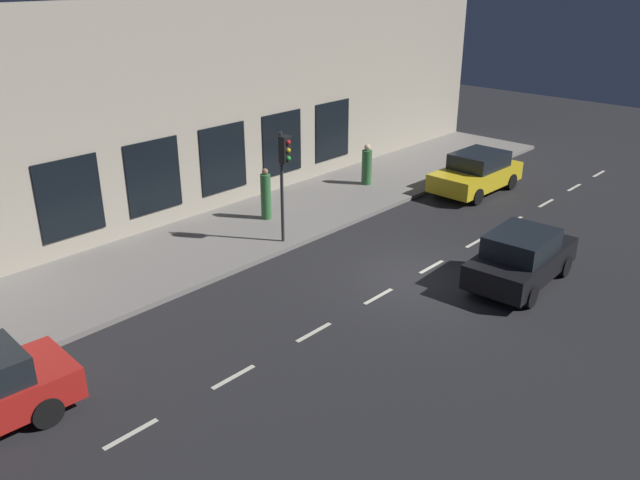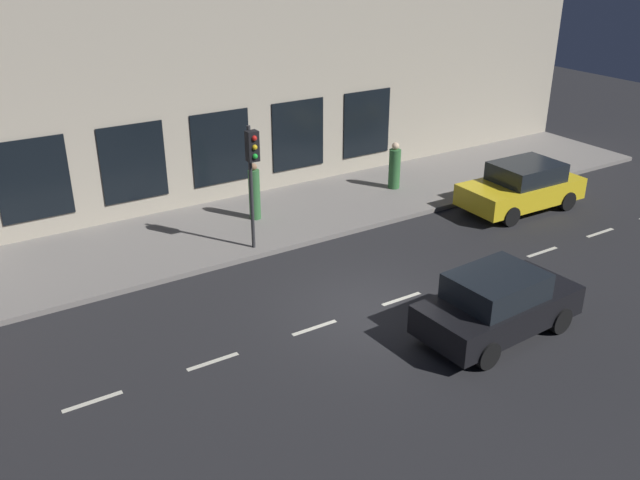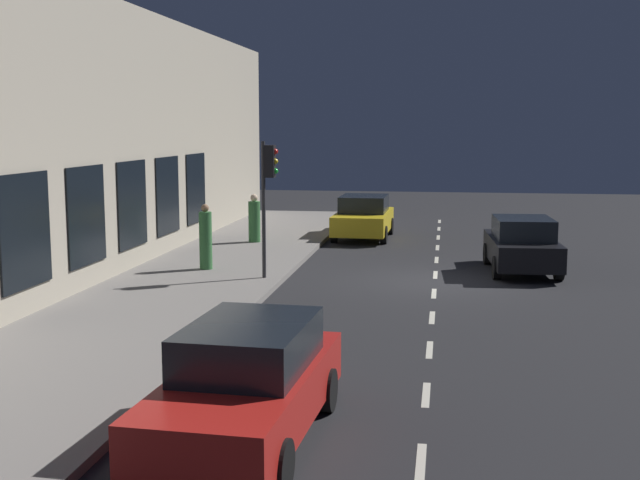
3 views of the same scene
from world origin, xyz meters
name	(u,v)px [view 1 (image 1 of 3)]	position (x,y,z in m)	size (l,w,h in m)	color
ground_plane	(412,278)	(0.00, 0.00, 0.00)	(60.00, 60.00, 0.00)	#232326
sidewalk	(267,222)	(6.25, 0.00, 0.07)	(4.50, 32.00, 0.15)	gray
building_facade	(215,108)	(8.80, 0.00, 3.75)	(0.65, 32.00, 7.52)	#B2A893
lane_centre_line	(432,267)	(0.00, -1.00, 0.00)	(0.12, 27.20, 0.01)	beige
traffic_light	(284,162)	(4.35, 0.90, 2.82)	(0.45, 0.32, 3.61)	#2D2D30
parked_car_0	(521,258)	(-2.42, -1.82, 0.79)	(2.03, 4.04, 1.58)	black
parked_car_1	(476,172)	(2.76, -8.20, 0.79)	(2.06, 4.21, 1.58)	gold
pedestrian_0	(367,166)	(6.30, -5.61, 0.91)	(0.58, 0.58, 1.67)	#336B38
pedestrian_1	(266,195)	(6.40, -0.13, 1.00)	(0.51, 0.51, 1.83)	#336B38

